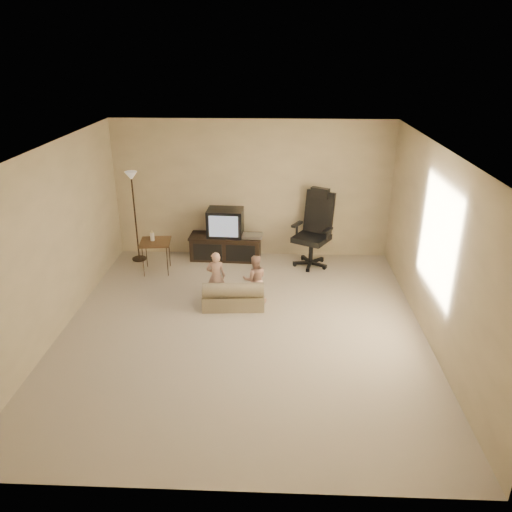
{
  "coord_description": "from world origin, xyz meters",
  "views": [
    {
      "loc": [
        0.44,
        -6.0,
        3.66
      ],
      "look_at": [
        0.16,
        0.6,
        0.86
      ],
      "focal_mm": 35.0,
      "sensor_mm": 36.0,
      "label": 1
    }
  ],
  "objects_px": {
    "tv_stand": "(226,238)",
    "side_table": "(155,242)",
    "child_sofa": "(233,296)",
    "floor_lamp": "(133,197)",
    "office_chair": "(314,238)",
    "toddler_right": "(255,279)",
    "toddler_left": "(216,276)"
  },
  "relations": [
    {
      "from": "side_table",
      "to": "toddler_right",
      "type": "relative_size",
      "value": 0.98
    },
    {
      "from": "floor_lamp",
      "to": "toddler_right",
      "type": "distance_m",
      "value": 2.83
    },
    {
      "from": "toddler_left",
      "to": "toddler_right",
      "type": "xyz_separation_m",
      "value": [
        0.59,
        -0.04,
        -0.01
      ]
    },
    {
      "from": "tv_stand",
      "to": "toddler_left",
      "type": "xyz_separation_m",
      "value": [
        0.01,
        -1.64,
        0.01
      ]
    },
    {
      "from": "toddler_right",
      "to": "floor_lamp",
      "type": "bearing_deg",
      "value": -44.61
    },
    {
      "from": "office_chair",
      "to": "side_table",
      "type": "relative_size",
      "value": 1.81
    },
    {
      "from": "floor_lamp",
      "to": "toddler_right",
      "type": "bearing_deg",
      "value": -35.25
    },
    {
      "from": "tv_stand",
      "to": "toddler_right",
      "type": "distance_m",
      "value": 1.79
    },
    {
      "from": "side_table",
      "to": "toddler_right",
      "type": "height_order",
      "value": "toddler_right"
    },
    {
      "from": "office_chair",
      "to": "toddler_right",
      "type": "bearing_deg",
      "value": -93.42
    },
    {
      "from": "side_table",
      "to": "child_sofa",
      "type": "height_order",
      "value": "side_table"
    },
    {
      "from": "tv_stand",
      "to": "side_table",
      "type": "bearing_deg",
      "value": -149.32
    },
    {
      "from": "office_chair",
      "to": "toddler_right",
      "type": "height_order",
      "value": "office_chair"
    },
    {
      "from": "toddler_right",
      "to": "office_chair",
      "type": "bearing_deg",
      "value": -132.83
    },
    {
      "from": "side_table",
      "to": "toddler_right",
      "type": "xyz_separation_m",
      "value": [
        1.76,
        -1.06,
        -0.16
      ]
    },
    {
      "from": "side_table",
      "to": "toddler_left",
      "type": "xyz_separation_m",
      "value": [
        1.16,
        -1.02,
        -0.14
      ]
    },
    {
      "from": "tv_stand",
      "to": "child_sofa",
      "type": "relative_size",
      "value": 1.42
    },
    {
      "from": "tv_stand",
      "to": "office_chair",
      "type": "relative_size",
      "value": 0.97
    },
    {
      "from": "side_table",
      "to": "toddler_left",
      "type": "height_order",
      "value": "toddler_left"
    },
    {
      "from": "office_chair",
      "to": "toddler_right",
      "type": "xyz_separation_m",
      "value": [
        -0.98,
        -1.48,
        -0.11
      ]
    },
    {
      "from": "office_chair",
      "to": "floor_lamp",
      "type": "xyz_separation_m",
      "value": [
        -3.19,
        0.08,
        0.71
      ]
    },
    {
      "from": "office_chair",
      "to": "child_sofa",
      "type": "distance_m",
      "value": 2.12
    },
    {
      "from": "tv_stand",
      "to": "office_chair",
      "type": "xyz_separation_m",
      "value": [
        1.58,
        -0.2,
        0.1
      ]
    },
    {
      "from": "tv_stand",
      "to": "side_table",
      "type": "distance_m",
      "value": 1.32
    },
    {
      "from": "tv_stand",
      "to": "floor_lamp",
      "type": "relative_size",
      "value": 0.81
    },
    {
      "from": "toddler_left",
      "to": "child_sofa",
      "type": "bearing_deg",
      "value": 138.1
    },
    {
      "from": "child_sofa",
      "to": "floor_lamp",
      "type": "bearing_deg",
      "value": 134.02
    },
    {
      "from": "child_sofa",
      "to": "toddler_right",
      "type": "bearing_deg",
      "value": 25.55
    },
    {
      "from": "office_chair",
      "to": "toddler_left",
      "type": "height_order",
      "value": "office_chair"
    },
    {
      "from": "toddler_right",
      "to": "side_table",
      "type": "bearing_deg",
      "value": -40.54
    },
    {
      "from": "side_table",
      "to": "floor_lamp",
      "type": "relative_size",
      "value": 0.46
    },
    {
      "from": "office_chair",
      "to": "side_table",
      "type": "distance_m",
      "value": 2.77
    }
  ]
}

